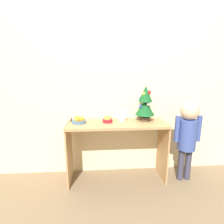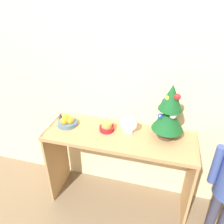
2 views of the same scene
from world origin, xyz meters
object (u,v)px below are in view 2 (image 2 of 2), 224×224
fruit_bowl (67,122)px  singing_bowl (107,127)px  desk_clock (129,125)px  figurine (60,116)px  mini_tree (169,112)px

fruit_bowl → singing_bowl: size_ratio=1.39×
desk_clock → fruit_bowl: bearing=-177.1°
singing_bowl → figurine: size_ratio=1.92×
mini_tree → singing_bowl: 0.51m
mini_tree → fruit_bowl: size_ratio=2.65×
fruit_bowl → figurine: fruit_bowl is taller
fruit_bowl → desk_clock: bearing=2.9°
mini_tree → desk_clock: mini_tree is taller
mini_tree → figurine: mini_tree is taller
mini_tree → desk_clock: 0.33m
fruit_bowl → singing_bowl: bearing=1.8°
desk_clock → figurine: bearing=175.4°
fruit_bowl → figurine: (-0.10, 0.08, -0.00)m
singing_bowl → desk_clock: desk_clock is taller
fruit_bowl → desk_clock: 0.53m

